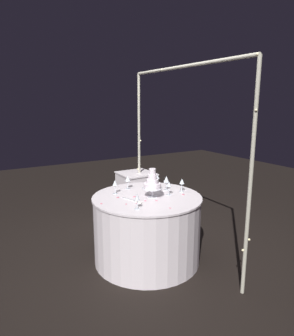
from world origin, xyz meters
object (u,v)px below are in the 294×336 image
object	(u,v)px
wine_glass_1	(128,179)
wine_glass_0	(166,180)
tiered_cake	(152,183)
wine_glass_5	(182,182)
decorative_arch	(182,134)
wine_glass_6	(115,184)
main_table	(147,229)
side_table	(136,198)
wine_glass_4	(169,185)
wine_glass_3	(157,177)
cake_knife	(133,201)
wine_glass_2	(137,198)

from	to	relation	value
wine_glass_1	wine_glass_0	bearing A→B (deg)	52.28
tiered_cake	wine_glass_0	world-z (taller)	tiered_cake
wine_glass_5	decorative_arch	bearing A→B (deg)	154.64
tiered_cake	wine_glass_6	xyz separation A→B (m)	(-0.33, -0.30, -0.04)
main_table	wine_glass_0	world-z (taller)	wine_glass_0
side_table	wine_glass_4	bearing A→B (deg)	-9.61
wine_glass_0	main_table	bearing A→B (deg)	-73.97
wine_glass_1	main_table	bearing A→B (deg)	7.05
main_table	wine_glass_3	bearing A→B (deg)	132.30
main_table	wine_glass_0	size ratio (longest dim) A/B	7.18
wine_glass_1	cake_knife	distance (m)	0.48
wine_glass_0	cake_knife	size ratio (longest dim) A/B	0.59
side_table	wine_glass_3	size ratio (longest dim) A/B	4.74
wine_glass_0	tiered_cake	bearing A→B (deg)	-62.59
side_table	wine_glass_3	bearing A→B (deg)	-9.20
side_table	wine_glass_4	distance (m)	1.22
main_table	wine_glass_1	distance (m)	0.63
main_table	wine_glass_6	xyz separation A→B (m)	(-0.27, -0.26, 0.50)
wine_glass_1	wine_glass_3	size ratio (longest dim) A/B	0.95
wine_glass_2	wine_glass_5	xyz separation A→B (m)	(-0.25, 0.73, -0.00)
wine_glass_0	side_table	bearing A→B (deg)	173.54
tiered_cake	wine_glass_5	size ratio (longest dim) A/B	2.06
tiered_cake	cake_knife	size ratio (longest dim) A/B	1.12
wine_glass_0	wine_glass_2	xyz separation A→B (m)	(0.39, -0.61, -0.01)
wine_glass_4	wine_glass_6	bearing A→B (deg)	-125.11
wine_glass_0	cake_knife	xyz separation A→B (m)	(0.15, -0.52, -0.12)
wine_glass_2	wine_glass_6	world-z (taller)	wine_glass_2
wine_glass_6	tiered_cake	bearing A→B (deg)	42.32
wine_glass_4	cake_knife	world-z (taller)	wine_glass_4
main_table	wine_glass_6	bearing A→B (deg)	-135.68
wine_glass_5	wine_glass_6	size ratio (longest dim) A/B	0.97
main_table	wine_glass_5	distance (m)	0.67
wine_glass_3	wine_glass_1	bearing A→B (deg)	-105.65
wine_glass_1	wine_glass_2	xyz separation A→B (m)	(0.68, -0.24, -0.00)
wine_glass_6	wine_glass_3	bearing A→B (deg)	90.80
tiered_cake	cake_knife	xyz separation A→B (m)	(0.01, -0.24, -0.16)
wine_glass_5	wine_glass_6	bearing A→B (deg)	-114.34
wine_glass_2	cake_knife	distance (m)	0.28
wine_glass_3	wine_glass_2	bearing A→B (deg)	-45.78
main_table	wine_glass_0	bearing A→B (deg)	106.03
side_table	wine_glass_5	world-z (taller)	wine_glass_5
main_table	tiered_cake	size ratio (longest dim) A/B	3.78
wine_glass_2	wine_glass_6	distance (m)	0.57
main_table	wine_glass_6	size ratio (longest dim) A/B	7.58
wine_glass_4	wine_glass_6	xyz separation A→B (m)	(-0.35, -0.50, 0.01)
side_table	tiered_cake	bearing A→B (deg)	-19.91
wine_glass_0	wine_glass_3	size ratio (longest dim) A/B	1.04
decorative_arch	tiered_cake	distance (m)	0.66
wine_glass_3	wine_glass_5	distance (m)	0.35
wine_glass_1	wine_glass_3	bearing A→B (deg)	74.35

